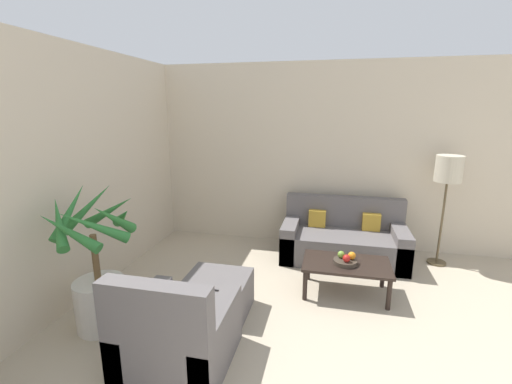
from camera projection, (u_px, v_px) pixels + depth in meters
wall_back at (400, 159)px, 4.83m from camera, size 8.64×0.06×2.70m
potted_palm at (98, 277)px, 3.18m from camera, size 0.83×0.84×1.38m
sofa_loveseat at (343, 240)px, 4.75m from camera, size 1.65×0.82×0.82m
floor_lamp at (448, 174)px, 4.36m from camera, size 0.33×0.33×1.47m
coffee_table at (346, 267)px, 3.82m from camera, size 0.96×0.57×0.37m
fruit_bowl at (345, 262)px, 3.78m from camera, size 0.26×0.26×0.05m
apple_red at (347, 258)px, 3.71m from camera, size 0.08×0.08×0.08m
apple_green at (341, 254)px, 3.82m from camera, size 0.08×0.08×0.08m
orange_fruit at (352, 256)px, 3.78m from camera, size 0.08×0.08×0.08m
armchair at (177, 335)px, 2.74m from camera, size 0.82×0.84×0.89m
ottoman at (218, 293)px, 3.52m from camera, size 0.64×0.53×0.39m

